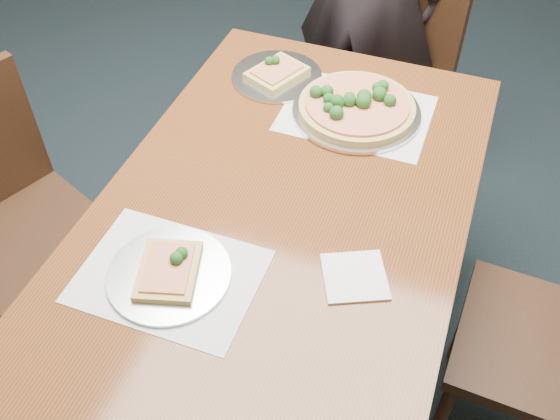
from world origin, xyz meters
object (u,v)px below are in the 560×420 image
(slice_plate_near, at_px, (169,272))
(slice_plate_far, at_px, (277,74))
(chair_far, at_px, (392,66))
(chair_left, at_px, (8,210))
(pizza_pan, at_px, (356,107))
(dining_table, at_px, (280,234))

(slice_plate_near, bearing_deg, slice_plate_far, 93.17)
(chair_far, distance_m, chair_left, 1.46)
(chair_left, xyz_separation_m, slice_plate_near, (0.68, -0.21, 0.25))
(pizza_pan, height_order, slice_plate_near, pizza_pan)
(slice_plate_near, bearing_deg, pizza_pan, 71.93)
(pizza_pan, bearing_deg, chair_far, 90.92)
(pizza_pan, bearing_deg, slice_plate_far, 161.72)
(slice_plate_far, bearing_deg, pizza_pan, -18.28)
(dining_table, bearing_deg, chair_left, -175.06)
(dining_table, xyz_separation_m, pizza_pan, (0.07, 0.44, 0.12))
(chair_left, distance_m, slice_plate_far, 0.91)
(chair_far, relative_size, pizza_pan, 2.45)
(pizza_pan, bearing_deg, dining_table, -99.28)
(pizza_pan, xyz_separation_m, slice_plate_far, (-0.28, 0.09, -0.01))
(pizza_pan, distance_m, slice_plate_near, 0.75)
(chair_left, relative_size, slice_plate_near, 3.25)
(slice_plate_far, bearing_deg, dining_table, -68.71)
(dining_table, distance_m, chair_left, 0.86)
(chair_left, distance_m, pizza_pan, 1.08)
(pizza_pan, relative_size, slice_plate_far, 1.33)
(chair_left, height_order, slice_plate_far, chair_left)
(chair_far, height_order, slice_plate_near, chair_far)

